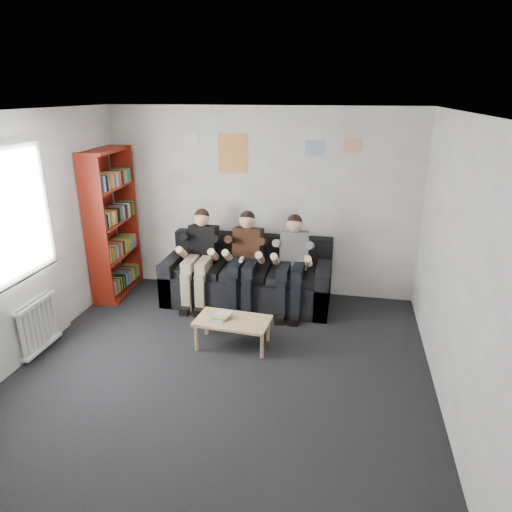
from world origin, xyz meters
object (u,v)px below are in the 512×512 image
(sofa, at_px, (248,279))
(bookshelf, at_px, (113,224))
(person_middle, at_px, (245,261))
(person_right, at_px, (292,265))
(person_left, at_px, (199,258))
(coffee_table, at_px, (233,323))

(sofa, relative_size, bookshelf, 1.09)
(person_middle, height_order, person_right, person_middle)
(person_right, bearing_deg, person_left, 174.09)
(bookshelf, bearing_deg, person_middle, -8.25)
(coffee_table, relative_size, person_left, 0.65)
(sofa, relative_size, person_right, 1.76)
(bookshelf, bearing_deg, person_right, -7.59)
(sofa, xyz_separation_m, person_left, (-0.65, -0.21, 0.35))
(coffee_table, bearing_deg, bookshelf, 150.63)
(person_left, height_order, person_right, person_left)
(person_left, bearing_deg, person_right, 2.26)
(sofa, bearing_deg, coffee_table, -85.72)
(coffee_table, height_order, person_right, person_right)
(person_middle, xyz_separation_m, person_right, (0.65, 0.00, -0.01))
(person_left, relative_size, person_right, 1.01)
(sofa, height_order, person_left, person_left)
(bookshelf, height_order, person_middle, bookshelf)
(person_left, distance_m, person_middle, 0.65)
(person_right, bearing_deg, person_middle, 174.18)
(sofa, bearing_deg, bookshelf, -176.52)
(bookshelf, height_order, coffee_table, bookshelf)
(person_middle, bearing_deg, sofa, 94.87)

